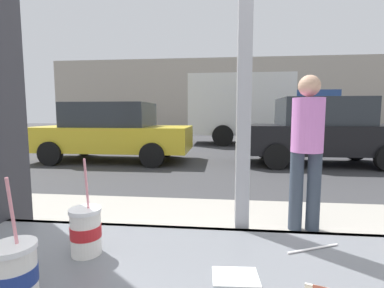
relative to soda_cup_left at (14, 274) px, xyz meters
The scene contains 11 objects.
ground_plane 8.52m from the soda_cup_left, 86.39° to the left, with size 60.00×60.00×0.00m, color #38383A.
sidewalk_strip 2.31m from the soda_cup_left, 75.39° to the left, with size 16.00×2.80×0.13m, color #9E998E.
building_facade_far 22.59m from the soda_cup_left, 88.64° to the left, with size 28.00×1.20×5.74m, color #A89E8E.
soda_cup_left is the anchor object (origin of this frame).
soda_cup_right 0.25m from the soda_cup_left, 79.55° to the left, with size 0.10×0.10×0.30m.
loose_straw 0.82m from the soda_cup_left, 24.63° to the left, with size 0.01×0.01×0.19m, color white.
napkin_wrapper 0.52m from the soda_cup_left, 18.25° to the left, with size 0.12×0.09×0.00m, color white.
parked_car_yellow 7.80m from the soda_cup_left, 110.27° to the left, with size 4.45×2.06×1.68m.
parked_car_black 7.94m from the soda_cup_left, 67.02° to the left, with size 4.19×1.88×1.79m.
box_truck 12.65m from the soda_cup_left, 81.16° to the left, with size 6.22×2.44×3.07m.
pedestrian 2.81m from the soda_cup_left, 61.58° to the left, with size 0.32×0.32×1.63m.
Camera 1 is at (-0.08, -0.98, 1.36)m, focal length 26.26 mm.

